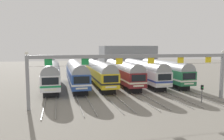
# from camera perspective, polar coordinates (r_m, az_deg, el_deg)

# --- Properties ---
(ground_plane) EXTENTS (160.00, 160.00, 0.00)m
(ground_plane) POSITION_cam_1_polar(r_m,az_deg,el_deg) (42.68, -0.22, -4.10)
(ground_plane) COLOR gray
(track_bed) EXTENTS (23.27, 70.00, 0.15)m
(track_bed) POSITION_cam_1_polar(r_m,az_deg,el_deg) (59.15, -4.08, -1.22)
(track_bed) COLOR gray
(track_bed) RESTS_ON ground
(commuter_train_white) EXTENTS (2.88, 18.06, 5.05)m
(commuter_train_white) POSITION_cam_1_polar(r_m,az_deg,el_deg) (41.15, -15.13, -0.90)
(commuter_train_white) COLOR white
(commuter_train_white) RESTS_ON ground
(commuter_train_blue) EXTENTS (2.88, 18.06, 4.77)m
(commuter_train_blue) POSITION_cam_1_polar(r_m,az_deg,el_deg) (41.26, -9.07, -0.75)
(commuter_train_blue) COLOR #284C9E
(commuter_train_blue) RESTS_ON ground
(commuter_train_yellow) EXTENTS (2.88, 18.06, 5.05)m
(commuter_train_yellow) POSITION_cam_1_polar(r_m,az_deg,el_deg) (41.84, -3.12, -0.59)
(commuter_train_yellow) COLOR gold
(commuter_train_yellow) RESTS_ON ground
(commuter_train_maroon) EXTENTS (2.88, 18.06, 5.05)m
(commuter_train_maroon) POSITION_cam_1_polar(r_m,az_deg,el_deg) (42.85, 2.61, -0.44)
(commuter_train_maroon) COLOR maroon
(commuter_train_maroon) RESTS_ON ground
(commuter_train_silver) EXTENTS (2.88, 18.06, 4.77)m
(commuter_train_silver) POSITION_cam_1_polar(r_m,az_deg,el_deg) (44.26, 8.02, -0.29)
(commuter_train_silver) COLOR silver
(commuter_train_silver) RESTS_ON ground
(commuter_train_green) EXTENTS (2.88, 18.06, 5.05)m
(commuter_train_green) POSITION_cam_1_polar(r_m,az_deg,el_deg) (46.05, 13.06, -0.14)
(commuter_train_green) COLOR #236B42
(commuter_train_green) RESTS_ON ground
(catenary_gantry) EXTENTS (27.00, 0.44, 6.97)m
(catenary_gantry) POSITION_cam_1_polar(r_m,az_deg,el_deg) (29.14, 5.99, 1.83)
(catenary_gantry) COLOR gray
(catenary_gantry) RESTS_ON ground
(yard_signal_mast) EXTENTS (0.28, 0.35, 2.46)m
(yard_signal_mast) POSITION_cam_1_polar(r_m,az_deg,el_deg) (32.00, 22.01, -4.80)
(yard_signal_mast) COLOR #59595E
(yard_signal_mast) RESTS_ON ground
(maintenance_building) EXTENTS (18.34, 10.00, 7.75)m
(maintenance_building) POSITION_cam_1_polar(r_m,az_deg,el_deg) (78.04, 3.94, 3.32)
(maintenance_building) COLOR gray
(maintenance_building) RESTS_ON ground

